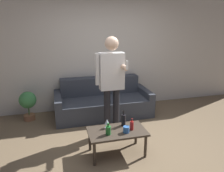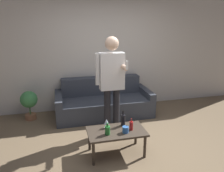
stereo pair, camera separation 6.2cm
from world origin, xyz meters
name	(u,v)px [view 1 (the left image)]	position (x,y,z in m)	size (l,w,h in m)	color
ground_plane	(133,154)	(0.00, 0.00, 0.00)	(16.00, 16.00, 0.00)	#756047
wall_back	(103,51)	(0.00, 2.12, 1.35)	(8.00, 0.06, 2.70)	silver
couch	(103,102)	(-0.12, 1.65, 0.28)	(2.06, 0.92, 0.79)	#383D47
coffee_table	(117,133)	(-0.24, 0.08, 0.35)	(0.88, 0.50, 0.40)	#3D3328
bottle_orange	(108,130)	(-0.40, 0.00, 0.47)	(0.08, 0.08, 0.18)	#23752D
bottle_green	(123,120)	(-0.10, 0.22, 0.50)	(0.07, 0.07, 0.25)	black
bottle_dark	(132,125)	(-0.02, 0.05, 0.47)	(0.06, 0.06, 0.19)	#B21E1E
wine_glass_near	(107,122)	(-0.37, 0.21, 0.50)	(0.08, 0.08, 0.15)	silver
cup_on_table	(126,129)	(-0.13, -0.01, 0.44)	(0.09, 0.09, 0.10)	#3366B2
person_standing_front	(111,78)	(-0.15, 0.75, 1.05)	(0.50, 0.45, 1.76)	#232328
potted_plant	(28,102)	(-1.68, 1.74, 0.40)	(0.35, 0.35, 0.62)	#936042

